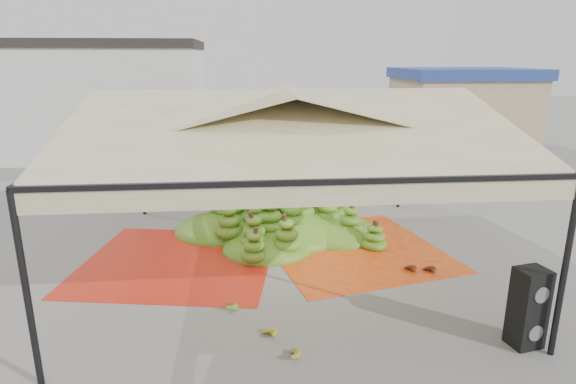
{
  "coord_description": "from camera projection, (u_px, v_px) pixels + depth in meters",
  "views": [
    {
      "loc": [
        -0.92,
        -10.41,
        4.7
      ],
      "look_at": [
        0.2,
        1.5,
        1.3
      ],
      "focal_mm": 30.0,
      "sensor_mm": 36.0,
      "label": 1
    }
  ],
  "objects": [
    {
      "name": "ground",
      "position": [
        285.0,
        262.0,
        11.33
      ],
      "size": [
        90.0,
        90.0,
        0.0
      ],
      "primitive_type": "plane",
      "color": "slate",
      "rests_on": "ground"
    },
    {
      "name": "canopy_tent",
      "position": [
        285.0,
        122.0,
        10.43
      ],
      "size": [
        8.1,
        8.1,
        4.0
      ],
      "color": "black",
      "rests_on": "ground"
    },
    {
      "name": "building_white",
      "position": [
        53.0,
        99.0,
        23.1
      ],
      "size": [
        14.3,
        6.3,
        5.4
      ],
      "color": "silver",
      "rests_on": "ground"
    },
    {
      "name": "building_tan",
      "position": [
        461.0,
        110.0,
        24.11
      ],
      "size": [
        6.3,
        5.3,
        4.1
      ],
      "color": "tan",
      "rests_on": "ground"
    },
    {
      "name": "tarp_left",
      "position": [
        178.0,
        261.0,
        11.39
      ],
      "size": [
        4.98,
        4.81,
        0.01
      ],
      "primitive_type": "cube",
      "rotation": [
        0.0,
        0.0,
        -0.17
      ],
      "color": "red",
      "rests_on": "ground"
    },
    {
      "name": "tarp_right",
      "position": [
        354.0,
        249.0,
        12.09
      ],
      "size": [
        4.93,
        5.09,
        0.01
      ],
      "primitive_type": "cube",
      "rotation": [
        0.0,
        0.0,
        0.23
      ],
      "color": "#EE5A16",
      "rests_on": "ground"
    },
    {
      "name": "banana_heap",
      "position": [
        281.0,
        212.0,
        12.99
      ],
      "size": [
        6.71,
        5.89,
        1.26
      ],
      "primitive_type": "ellipsoid",
      "rotation": [
        0.0,
        0.0,
        -0.2
      ],
      "color": "#447A19",
      "rests_on": "ground"
    },
    {
      "name": "hand_yellow_a",
      "position": [
        290.0,
        352.0,
        7.74
      ],
      "size": [
        0.45,
        0.37,
        0.2
      ],
      "primitive_type": "ellipsoid",
      "rotation": [
        0.0,
        0.0,
        -0.04
      ],
      "color": "#B49124",
      "rests_on": "ground"
    },
    {
      "name": "hand_yellow_b",
      "position": [
        267.0,
        332.0,
        8.29
      ],
      "size": [
        0.57,
        0.55,
        0.2
      ],
      "primitive_type": "ellipsoid",
      "rotation": [
        0.0,
        0.0,
        0.56
      ],
      "color": "gold",
      "rests_on": "ground"
    },
    {
      "name": "hand_red_a",
      "position": [
        408.0,
        268.0,
        10.79
      ],
      "size": [
        0.56,
        0.49,
        0.22
      ],
      "primitive_type": "ellipsoid",
      "rotation": [
        0.0,
        0.0,
        0.25
      ],
      "color": "#551B13",
      "rests_on": "ground"
    },
    {
      "name": "hand_red_b",
      "position": [
        427.0,
        269.0,
        10.74
      ],
      "size": [
        0.56,
        0.51,
        0.21
      ],
      "primitive_type": "ellipsoid",
      "rotation": [
        0.0,
        0.0,
        0.29
      ],
      "color": "#592314",
      "rests_on": "ground"
    },
    {
      "name": "hand_green",
      "position": [
        229.0,
        304.0,
        9.24
      ],
      "size": [
        0.55,
        0.52,
        0.2
      ],
      "primitive_type": "ellipsoid",
      "rotation": [
        0.0,
        0.0,
        -0.47
      ],
      "color": "#53821B",
      "rests_on": "ground"
    },
    {
      "name": "hanging_bunches",
      "position": [
        300.0,
        162.0,
        9.76
      ],
      "size": [
        3.24,
        0.24,
        0.2
      ],
      "color": "#5A841B",
      "rests_on": "ground"
    },
    {
      "name": "speaker_stack",
      "position": [
        528.0,
        308.0,
        7.93
      ],
      "size": [
        0.58,
        0.53,
        1.38
      ],
      "rotation": [
        0.0,
        0.0,
        0.2
      ],
      "color": "black",
      "rests_on": "ground"
    },
    {
      "name": "banana_leaves",
      "position": [
        228.0,
        228.0,
        13.61
      ],
      "size": [
        0.96,
        1.36,
        3.7
      ],
      "primitive_type": null,
      "color": "#36721E",
      "rests_on": "ground"
    },
    {
      "name": "vendor",
      "position": [
        333.0,
        190.0,
        14.58
      ],
      "size": [
        0.59,
        0.41,
        1.55
      ],
      "primitive_type": "imported",
      "rotation": [
        0.0,
        0.0,
        3.22
      ],
      "color": "gray",
      "rests_on": "ground"
    },
    {
      "name": "truck_left",
      "position": [
        253.0,
        137.0,
        19.16
      ],
      "size": [
        7.78,
        3.94,
        2.55
      ],
      "rotation": [
        0.0,
        0.0,
        0.2
      ],
      "color": "#463417",
      "rests_on": "ground"
    },
    {
      "name": "truck_right",
      "position": [
        398.0,
        146.0,
        19.17
      ],
      "size": [
        6.09,
        3.49,
        1.98
      ],
      "rotation": [
        0.0,
        0.0,
        0.28
      ],
      "color": "#462D17",
      "rests_on": "ground"
    }
  ]
}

